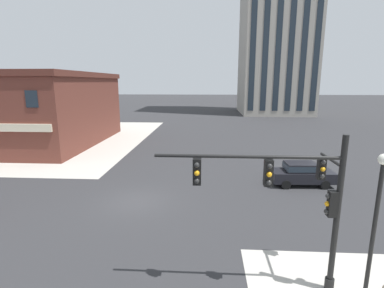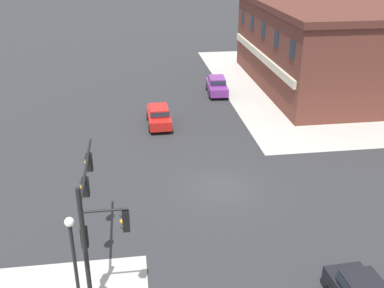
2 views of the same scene
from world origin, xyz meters
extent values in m
plane|color=#2D2D30|center=(0.00, 0.00, 0.00)|extent=(320.00, 320.00, 0.00)
cube|color=#B7B2A8|center=(-20.00, 20.00, 0.00)|extent=(32.00, 32.00, 0.02)
cylinder|color=black|center=(8.89, -7.44, 0.25)|extent=(0.32, 0.32, 0.50)
cylinder|color=black|center=(8.89, -7.44, 2.86)|extent=(0.20, 0.20, 5.72)
cylinder|color=black|center=(5.79, -7.44, 4.94)|extent=(6.20, 0.12, 0.12)
cylinder|color=black|center=(8.89, -6.54, 4.64)|extent=(0.11, 1.80, 0.11)
cube|color=black|center=(6.50, -7.44, 4.39)|extent=(0.28, 0.28, 0.90)
sphere|color=#282828|center=(6.50, -7.60, 4.67)|extent=(0.18, 0.18, 0.18)
sphere|color=orange|center=(6.50, -7.60, 4.39)|extent=(0.18, 0.18, 0.18)
sphere|color=#282828|center=(6.50, -7.60, 4.11)|extent=(0.18, 0.18, 0.18)
cube|color=black|center=(4.12, -7.44, 4.39)|extent=(0.28, 0.28, 0.90)
sphere|color=#282828|center=(4.12, -7.60, 4.67)|extent=(0.18, 0.18, 0.18)
sphere|color=orange|center=(4.12, -7.60, 4.39)|extent=(0.18, 0.18, 0.18)
sphere|color=#282828|center=(4.12, -7.60, 4.11)|extent=(0.18, 0.18, 0.18)
cube|color=black|center=(8.69, -7.44, 3.34)|extent=(0.28, 0.28, 0.90)
sphere|color=#282828|center=(8.53, -7.44, 3.62)|extent=(0.18, 0.18, 0.18)
sphere|color=orange|center=(8.53, -7.44, 3.34)|extent=(0.18, 0.18, 0.18)
sphere|color=#282828|center=(8.53, -7.44, 3.06)|extent=(0.18, 0.18, 0.18)
cube|color=black|center=(8.89, -5.74, 4.09)|extent=(0.28, 0.28, 0.90)
sphere|color=#282828|center=(8.89, -5.90, 4.37)|extent=(0.18, 0.18, 0.18)
sphere|color=orange|center=(8.89, -5.90, 4.09)|extent=(0.18, 0.18, 0.18)
sphere|color=#282828|center=(8.89, -5.90, 3.81)|extent=(0.18, 0.18, 0.18)
cylinder|color=black|center=(10.00, -7.71, 2.41)|extent=(0.14, 0.14, 4.81)
sphere|color=white|center=(10.00, -7.71, 4.99)|extent=(0.36, 0.36, 0.36)
cube|color=black|center=(11.29, 3.67, 0.70)|extent=(4.47, 1.95, 0.76)
cube|color=black|center=(11.14, 3.66, 1.38)|extent=(2.17, 1.58, 0.60)
cube|color=#232D38|center=(11.14, 3.66, 1.38)|extent=(2.26, 1.62, 0.40)
cylinder|color=black|center=(12.62, 4.56, 0.32)|extent=(0.65, 0.25, 0.64)
cylinder|color=black|center=(12.69, 2.89, 0.32)|extent=(0.65, 0.25, 0.64)
cylinder|color=black|center=(9.89, 4.45, 0.32)|extent=(0.65, 0.25, 0.64)
cylinder|color=black|center=(9.96, 2.78, 0.32)|extent=(0.65, 0.25, 0.64)
cube|color=brown|center=(-19.58, 17.02, 3.94)|extent=(21.17, 18.03, 7.88)
cube|color=#562B22|center=(-19.58, 17.02, 8.18)|extent=(21.59, 18.39, 0.60)
cube|color=#1E2833|center=(-11.12, 7.96, 5.91)|extent=(1.10, 0.08, 1.50)
camera|label=1|loc=(4.51, -16.79, 7.36)|focal=27.02mm
camera|label=2|loc=(23.90, -5.21, 14.26)|focal=42.05mm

